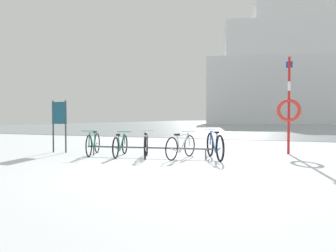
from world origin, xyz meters
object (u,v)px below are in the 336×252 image
(rescue_post, at_px, (289,108))
(bicycle_0, at_px, (93,144))
(bicycle_2, at_px, (146,145))
(bicycle_3, at_px, (181,146))
(bicycle_4, at_px, (215,146))
(info_sign, at_px, (59,118))
(bicycle_1, at_px, (121,145))
(ferry_ship, at_px, (300,74))

(rescue_post, bearing_deg, bicycle_0, -156.89)
(bicycle_2, distance_m, bicycle_3, 1.06)
(bicycle_3, bearing_deg, bicycle_4, 14.24)
(bicycle_3, relative_size, info_sign, 0.95)
(bicycle_1, bearing_deg, bicycle_0, -177.49)
(info_sign, bearing_deg, bicycle_0, -5.42)
(bicycle_3, distance_m, ferry_ship, 57.10)
(bicycle_0, distance_m, bicycle_1, 0.97)
(bicycle_2, relative_size, bicycle_3, 0.90)
(rescue_post, xyz_separation_m, ferry_ship, (3.35, 53.69, 8.38))
(bicycle_4, xyz_separation_m, info_sign, (-5.27, -0.32, 0.80))
(bicycle_2, relative_size, ferry_ship, 0.04)
(bicycle_0, bearing_deg, bicycle_1, 2.51)
(bicycle_0, distance_m, bicycle_3, 2.89)
(bicycle_1, height_order, ferry_ship, ferry_ship)
(bicycle_3, bearing_deg, bicycle_1, -174.62)
(bicycle_1, xyz_separation_m, rescue_post, (4.85, 2.44, 1.16))
(bicycle_1, height_order, rescue_post, rescue_post)
(bicycle_0, bearing_deg, bicycle_3, 4.42)
(bicycle_0, xyz_separation_m, bicycle_4, (3.81, 0.46, 0.02))
(bicycle_2, height_order, info_sign, info_sign)
(bicycle_0, distance_m, bicycle_4, 3.84)
(bicycle_0, distance_m, ferry_ship, 57.71)
(bicycle_3, height_order, ferry_ship, ferry_ship)
(bicycle_1, bearing_deg, bicycle_4, 8.33)
(bicycle_0, height_order, bicycle_3, bicycle_0)
(bicycle_3, xyz_separation_m, ferry_ship, (6.29, 55.95, 9.52))
(bicycle_1, distance_m, bicycle_4, 2.87)
(bicycle_4, bearing_deg, rescue_post, 45.21)
(bicycle_3, bearing_deg, bicycle_2, -171.24)
(bicycle_1, relative_size, bicycle_4, 1.00)
(bicycle_0, height_order, rescue_post, rescue_post)
(rescue_post, bearing_deg, bicycle_2, -148.74)
(bicycle_2, xyz_separation_m, bicycle_3, (1.05, 0.16, -0.00))
(bicycle_2, xyz_separation_m, info_sign, (-3.29, 0.08, 0.83))
(bicycle_3, bearing_deg, bicycle_0, -175.58)
(info_sign, bearing_deg, bicycle_1, -2.26)
(ferry_ship, bearing_deg, info_sign, -100.74)
(bicycle_2, bearing_deg, bicycle_1, -178.79)
(info_sign, bearing_deg, rescue_post, 17.85)
(bicycle_0, height_order, info_sign, info_sign)
(bicycle_0, relative_size, rescue_post, 0.51)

